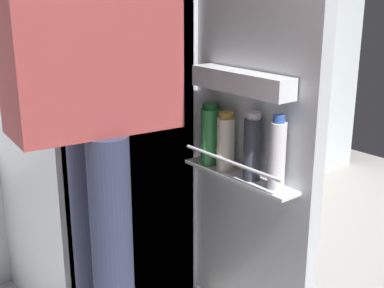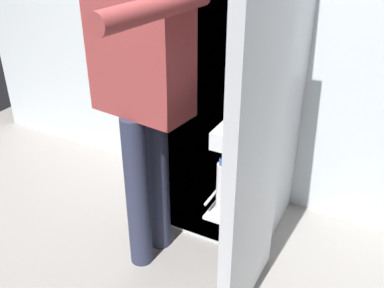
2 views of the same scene
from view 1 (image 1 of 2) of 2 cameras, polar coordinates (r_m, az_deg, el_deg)
The scene contains 2 objects.
refrigerator at distance 2.01m, azimuth -9.49°, elevation 6.07°, with size 0.64×1.13×1.74m.
person at distance 1.46m, azimuth -10.61°, elevation 8.62°, with size 0.57×0.81×1.71m.
Camera 1 is at (-0.93, -1.24, 1.24)m, focal length 48.59 mm.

